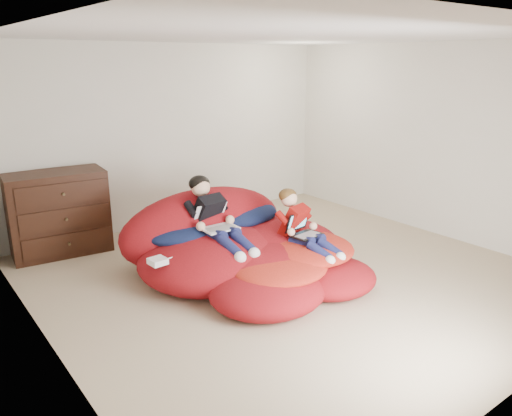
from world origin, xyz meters
The scene contains 9 objects.
room_shell centered at (0.00, 0.00, 0.22)m, with size 5.10×5.10×2.77m.
dresser centered at (-1.77, 2.20, 0.50)m, with size 1.17×0.69×1.01m.
beanbag_pile centered at (-0.36, 0.38, 0.27)m, with size 2.41×2.37×0.95m.
cream_pillow centered at (-0.87, 1.07, 0.62)m, with size 0.44×0.28×0.28m, color silver.
older_boy centered at (-0.65, 0.50, 0.69)m, with size 0.34×1.05×0.71m.
younger_boy centered at (0.07, -0.09, 0.61)m, with size 0.33×0.89×0.63m.
laptop_white centered at (-0.65, 0.46, 0.63)m, with size 0.37×0.39×0.24m.
laptop_black centered at (0.07, -0.12, 0.55)m, with size 0.35×0.34×0.23m.
power_adapter centered at (-1.42, 0.30, 0.42)m, with size 0.15×0.15×0.06m, color white.
Camera 1 is at (-3.35, -3.80, 2.27)m, focal length 35.00 mm.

